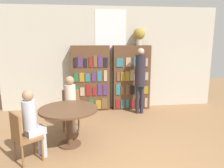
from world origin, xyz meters
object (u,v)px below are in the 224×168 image
at_px(flower_vase, 139,35).
at_px(chair_left_side, 71,107).
at_px(chair_near_camera, 23,135).
at_px(bookshelf_left, 91,78).
at_px(librarian_standing, 140,74).
at_px(reading_table, 69,115).
at_px(seated_reader_right, 33,121).
at_px(bookshelf_right, 131,78).
at_px(seated_reader_left, 70,100).

xyz_separation_m(flower_vase, chair_left_side, (-1.92, -1.32, -1.69)).
bearing_deg(chair_near_camera, bookshelf_left, 119.30).
height_order(flower_vase, librarian_standing, flower_vase).
distance_m(reading_table, chair_left_side, 0.91).
height_order(flower_vase, chair_near_camera, flower_vase).
height_order(reading_table, chair_near_camera, chair_near_camera).
xyz_separation_m(bookshelf_left, librarian_standing, (1.35, -0.50, 0.17)).
distance_m(bookshelf_left, seated_reader_right, 2.86).
height_order(bookshelf_right, seated_reader_left, bookshelf_right).
bearing_deg(bookshelf_left, librarian_standing, -20.33).
bearing_deg(bookshelf_right, chair_left_side, -142.47).
relative_size(flower_vase, librarian_standing, 0.27).
distance_m(bookshelf_left, librarian_standing, 1.45).
height_order(bookshelf_right, librarian_standing, bookshelf_right).
distance_m(flower_vase, chair_near_camera, 4.17).
relative_size(bookshelf_left, seated_reader_left, 1.50).
distance_m(bookshelf_right, seated_reader_right, 3.49).
distance_m(reading_table, seated_reader_left, 0.73).
bearing_deg(flower_vase, chair_near_camera, -133.42).
bearing_deg(librarian_standing, chair_near_camera, -138.50).
relative_size(bookshelf_right, seated_reader_left, 1.50).
distance_m(chair_left_side, seated_reader_right, 1.46).
bearing_deg(chair_near_camera, librarian_standing, 94.33).
bearing_deg(seated_reader_right, librarian_standing, 94.58).
distance_m(bookshelf_right, chair_left_side, 2.20).
bearing_deg(seated_reader_left, chair_left_side, -90.00).
height_order(reading_table, librarian_standing, librarian_standing).
bearing_deg(seated_reader_right, bookshelf_left, 121.13).
relative_size(flower_vase, reading_table, 0.43).
distance_m(flower_vase, seated_reader_right, 3.92).
relative_size(bookshelf_right, librarian_standing, 1.03).
xyz_separation_m(flower_vase, chair_near_camera, (-2.62, -2.77, -1.69)).
relative_size(seated_reader_right, librarian_standing, 0.68).
relative_size(bookshelf_right, reading_table, 1.67).
height_order(chair_near_camera, seated_reader_right, seated_reader_right).
height_order(chair_near_camera, librarian_standing, librarian_standing).
xyz_separation_m(reading_table, librarian_standing, (1.83, 1.71, 0.49)).
xyz_separation_m(bookshelf_left, chair_near_camera, (-1.20, -2.76, -0.45)).
distance_m(chair_near_camera, librarian_standing, 3.47).
bearing_deg(reading_table, bookshelf_left, 77.74).
bearing_deg(seated_reader_left, librarian_standing, -152.98).
xyz_separation_m(bookshelf_right, chair_near_camera, (-2.41, -2.76, -0.45)).
distance_m(reading_table, chair_near_camera, 0.91).
height_order(flower_vase, chair_left_side, flower_vase).
distance_m(reading_table, librarian_standing, 2.56).
bearing_deg(reading_table, chair_near_camera, -142.83).
relative_size(bookshelf_right, chair_near_camera, 2.12).
height_order(chair_left_side, seated_reader_left, seated_reader_left).
bearing_deg(chair_left_side, bookshelf_right, -143.64).
bearing_deg(bookshelf_right, seated_reader_left, -138.77).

